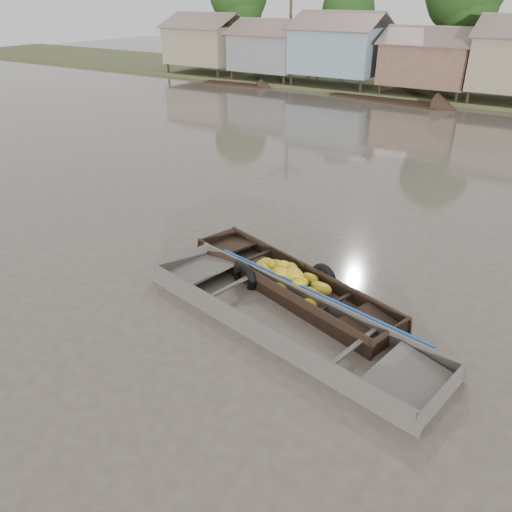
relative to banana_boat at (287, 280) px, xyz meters
The scene contains 3 objects.
ground 1.99m from the banana_boat, 115.13° to the right, with size 120.00×120.00×0.00m, color #4F463C.
banana_boat is the anchor object (origin of this frame).
viewer_boat 1.60m from the banana_boat, 59.61° to the right, with size 7.55×3.26×0.59m.
Camera 1 is at (5.95, -7.56, 6.49)m, focal length 35.00 mm.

